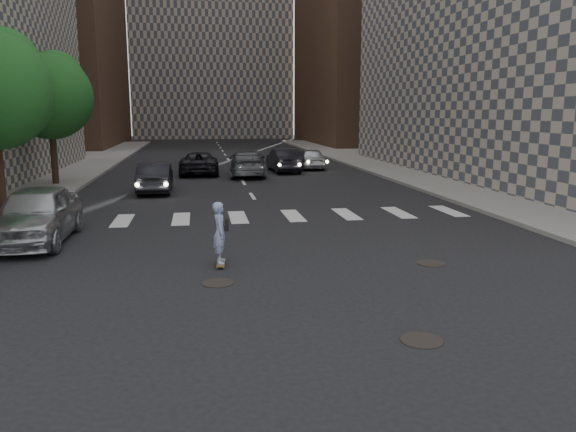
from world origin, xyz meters
The scene contains 13 objects.
ground centered at (0.00, 0.00, 0.00)m, with size 160.00×160.00×0.00m, color black.
sidewalk_right centered at (14.50, 20.00, 0.07)m, with size 13.00×80.00×0.15m, color gray.
tree_c centered at (-9.45, 19.14, 4.65)m, with size 4.20×4.20×6.60m.
manhole_a centered at (1.20, -2.50, 0.01)m, with size 0.70×0.70×0.02m, color black.
manhole_b centered at (-2.00, 1.20, 0.01)m, with size 0.70×0.70×0.02m, color black.
manhole_c centered at (3.30, 2.00, 0.01)m, with size 0.70×0.70×0.02m, color black.
skateboarder centered at (-1.87, 2.64, 0.83)m, with size 0.41×0.81×1.58m.
silver_sedan centered at (-7.00, 6.04, 0.82)m, with size 1.93×4.80×1.64m, color #ACAEB3.
traffic_car_a centered at (-4.35, 15.91, 0.69)m, with size 1.46×4.17×1.38m, color black.
traffic_car_b centered at (0.50, 21.99, 0.75)m, with size 2.11×5.20×1.51m, color #505357.
traffic_car_c centered at (-2.30, 23.42, 0.68)m, with size 2.26×4.89×1.36m, color black.
traffic_car_d centered at (5.01, 25.67, 0.68)m, with size 1.61×4.01×1.37m, color #B4B7BC.
traffic_car_e centered at (2.96, 24.00, 0.73)m, with size 1.54×4.43×1.46m, color black.
Camera 1 is at (-2.35, -10.75, 3.71)m, focal length 35.00 mm.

